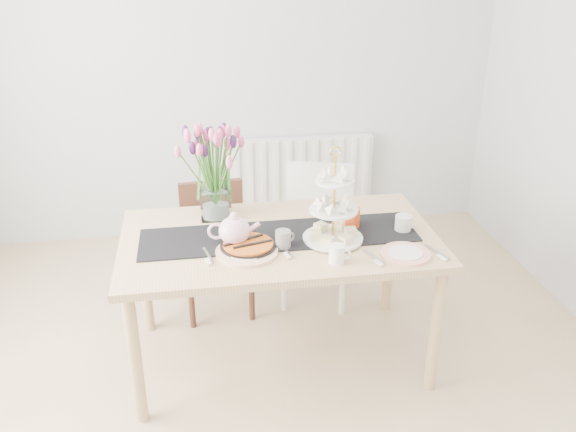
{
  "coord_description": "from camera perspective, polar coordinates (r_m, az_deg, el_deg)",
  "views": [
    {
      "loc": [
        -0.25,
        -2.18,
        2.13
      ],
      "look_at": [
        0.18,
        0.51,
        0.88
      ],
      "focal_mm": 38.0,
      "sensor_mm": 36.0,
      "label": 1
    }
  ],
  "objects": [
    {
      "name": "room_shell",
      "position": [
        2.35,
        -2.27,
        3.82
      ],
      "size": [
        4.5,
        4.5,
        4.5
      ],
      "color": "tan",
      "rests_on": "ground"
    },
    {
      "name": "radiator",
      "position": [
        4.74,
        0.69,
        3.86
      ],
      "size": [
        1.2,
        0.08,
        0.6
      ],
      "primitive_type": "cube",
      "color": "white",
      "rests_on": "room_shell"
    },
    {
      "name": "dining_table",
      "position": [
        3.13,
        -0.83,
        -3.14
      ],
      "size": [
        1.6,
        0.9,
        0.75
      ],
      "color": "tan",
      "rests_on": "ground"
    },
    {
      "name": "chair_brown",
      "position": [
        3.77,
        -6.88,
        -2.04
      ],
      "size": [
        0.42,
        0.42,
        0.79
      ],
      "rotation": [
        0.0,
        0.0,
        0.07
      ],
      "color": "#3B1F15",
      "rests_on": "ground"
    },
    {
      "name": "chair_white",
      "position": [
        3.85,
        2.79,
        -0.62
      ],
      "size": [
        0.52,
        0.52,
        0.85
      ],
      "rotation": [
        0.0,
        0.0,
        -0.28
      ],
      "color": "white",
      "rests_on": "ground"
    },
    {
      "name": "table_runner",
      "position": [
        3.1,
        -0.84,
        -1.82
      ],
      "size": [
        1.4,
        0.35,
        0.01
      ],
      "primitive_type": "cube",
      "color": "black",
      "rests_on": "dining_table"
    },
    {
      "name": "tulip_vase",
      "position": [
        3.22,
        -7.03,
        5.25
      ],
      "size": [
        0.6,
        0.6,
        0.51
      ],
      "rotation": [
        0.0,
        0.0,
        0.29
      ],
      "color": "silver",
      "rests_on": "dining_table"
    },
    {
      "name": "cake_stand",
      "position": [
        3.01,
        4.27,
        -0.15
      ],
      "size": [
        0.3,
        0.3,
        0.44
      ],
      "rotation": [
        0.0,
        0.0,
        -0.2
      ],
      "color": "gold",
      "rests_on": "dining_table"
    },
    {
      "name": "teapot",
      "position": [
        2.99,
        -5.04,
        -1.36
      ],
      "size": [
        0.26,
        0.22,
        0.16
      ],
      "primitive_type": null,
      "rotation": [
        0.0,
        0.0,
        -0.06
      ],
      "color": "white",
      "rests_on": "dining_table"
    },
    {
      "name": "cream_jug",
      "position": [
        3.19,
        10.72,
        -0.69
      ],
      "size": [
        0.11,
        0.11,
        0.09
      ],
      "primitive_type": "cylinder",
      "rotation": [
        0.0,
        0.0,
        -0.42
      ],
      "color": "silver",
      "rests_on": "dining_table"
    },
    {
      "name": "tart_tin",
      "position": [
        2.97,
        -3.74,
        -2.84
      ],
      "size": [
        0.27,
        0.27,
        0.03
      ],
      "rotation": [
        0.0,
        0.0,
        0.0
      ],
      "color": "black",
      "rests_on": "dining_table"
    },
    {
      "name": "mug_grey",
      "position": [
        2.96,
        -0.47,
        -2.21
      ],
      "size": [
        0.1,
        0.1,
        0.09
      ],
      "primitive_type": "cylinder",
      "rotation": [
        0.0,
        0.0,
        0.5
      ],
      "color": "slate",
      "rests_on": "dining_table"
    },
    {
      "name": "mug_white",
      "position": [
        2.84,
        4.59,
        -3.56
      ],
      "size": [
        0.09,
        0.09,
        0.09
      ],
      "primitive_type": "cylinder",
      "rotation": [
        0.0,
        0.0,
        -0.27
      ],
      "color": "white",
      "rests_on": "dining_table"
    },
    {
      "name": "mug_orange",
      "position": [
        3.19,
        5.94,
        -0.16
      ],
      "size": [
        0.13,
        0.13,
        0.11
      ],
      "primitive_type": "cylinder",
      "rotation": [
        0.0,
        0.0,
        0.74
      ],
      "color": "#DA4618",
      "rests_on": "dining_table"
    },
    {
      "name": "plate_left",
      "position": [
        2.94,
        -3.88,
        -3.36
      ],
      "size": [
        0.36,
        0.36,
        0.02
      ],
      "primitive_type": "cylinder",
      "rotation": [
        0.0,
        0.0,
        0.23
      ],
      "color": "white",
      "rests_on": "dining_table"
    },
    {
      "name": "plate_right",
      "position": [
        2.97,
        10.93,
        -3.49
      ],
      "size": [
        0.31,
        0.31,
        0.01
      ],
      "primitive_type": "cylinder",
      "rotation": [
        0.0,
        0.0,
        0.33
      ],
      "color": "white",
      "rests_on": "dining_table"
    }
  ]
}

